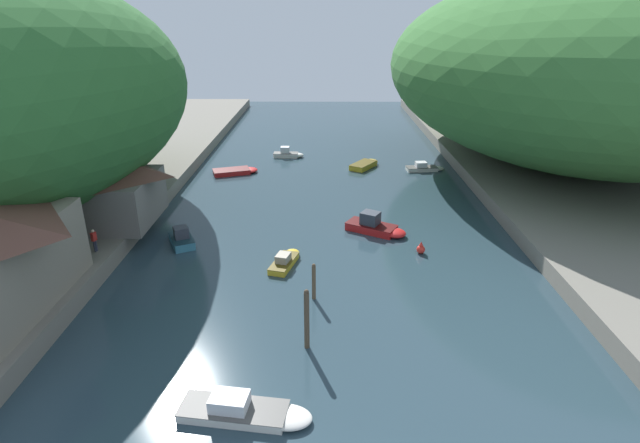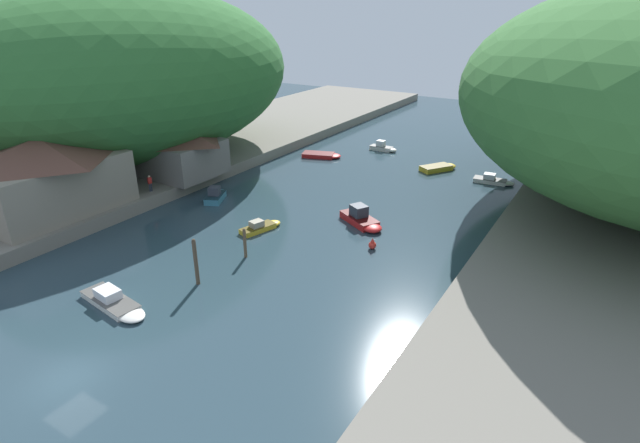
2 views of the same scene
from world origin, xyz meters
name	(u,v)px [view 2 (image 2 of 2)]	position (x,y,z in m)	size (l,w,h in m)	color
water_surface	(339,205)	(0.00, 30.00, 0.00)	(130.00, 130.00, 0.00)	#283D47
left_bank	(159,159)	(-26.19, 30.00, 0.64)	(22.00, 120.00, 1.29)	slate
right_bank	(640,264)	(26.19, 30.00, 0.64)	(22.00, 120.00, 1.29)	slate
hillside_left	(135,74)	(-27.29, 29.13, 11.09)	(30.45, 42.63, 19.61)	#2D662D
waterfront_building	(45,173)	(-20.32, 12.27, 4.78)	(9.72, 13.29, 6.76)	gray
boathouse_shed	(180,148)	(-17.78, 26.10, 4.21)	(8.28, 7.80, 5.64)	slate
boat_white_cruiser	(440,167)	(4.80, 46.38, 0.31)	(4.04, 4.95, 0.63)	gold
boat_yellow_tender	(362,219)	(4.22, 26.80, 0.50)	(5.35, 4.11, 1.69)	red
boat_moored_right	(494,180)	(11.67, 44.87, 0.32)	(4.55, 1.91, 1.05)	silver
boat_far_right_bank	(261,227)	(-2.98, 21.02, 0.31)	(2.30, 4.29, 1.01)	gold
boat_red_skiff	(115,303)	(-3.72, 5.97, 0.33)	(6.27, 2.49, 1.09)	silver
boat_mid_channel	(384,148)	(-4.71, 50.69, 0.41)	(3.88, 1.43, 1.36)	silver
boat_near_quay	(216,195)	(-11.60, 24.56, 0.48)	(2.99, 4.03, 1.55)	teal
boat_small_dinghy	(323,155)	(-10.22, 43.58, 0.26)	(5.47, 3.58, 0.53)	red
mooring_post_second	(196,262)	(-1.09, 11.10, 1.82)	(0.29, 0.29, 3.63)	#4C3D2D
mooring_post_middle	(245,243)	(-0.81, 16.18, 1.27)	(0.25, 0.25, 2.52)	brown
channel_buoy_near	(372,245)	(7.22, 22.83, 0.38)	(0.66, 0.66, 0.98)	red
person_on_quay	(150,182)	(-16.42, 20.35, 2.27)	(0.31, 0.42, 1.69)	#282D3D
person_by_boathouse	(13,231)	(-16.48, 6.73, 2.27)	(0.31, 0.42, 1.69)	#282D3D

